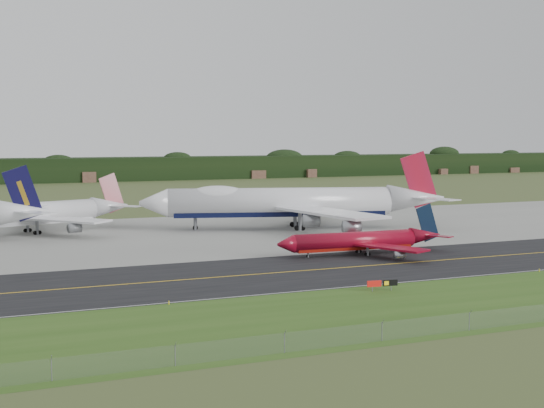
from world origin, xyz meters
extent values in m
plane|color=#35431F|center=(0.00, 0.00, 0.00)|extent=(600.00, 600.00, 0.00)
cube|color=#2E5017|center=(0.00, -35.00, 0.01)|extent=(400.00, 30.00, 0.01)
cube|color=black|center=(0.00, -4.00, 0.01)|extent=(400.00, 32.00, 0.02)
cube|color=gray|center=(0.00, 51.00, 0.01)|extent=(400.00, 78.00, 0.01)
cube|color=yellow|center=(0.00, -4.00, 0.03)|extent=(400.00, 0.40, 0.00)
cube|color=silver|center=(0.00, -19.50, 0.03)|extent=(400.00, 0.25, 0.00)
plane|color=slate|center=(0.00, -48.00, 1.10)|extent=(320.00, 0.00, 320.00)
cylinder|color=slate|center=(0.00, -48.00, 1.10)|extent=(0.10, 0.10, 2.20)
cube|color=black|center=(0.00, 275.00, 6.00)|extent=(700.00, 24.00, 12.00)
cylinder|color=silver|center=(12.65, 51.48, 6.79)|extent=(55.01, 21.75, 7.01)
cube|color=black|center=(12.65, 51.48, 4.51)|extent=(51.87, 19.31, 2.45)
cone|color=silver|center=(-17.21, 59.92, 6.79)|extent=(8.54, 8.62, 7.01)
cone|color=silver|center=(46.21, 41.99, 7.31)|extent=(15.92, 10.70, 7.01)
ellipsoid|color=silver|center=(-2.21, 55.68, 8.71)|extent=(15.38, 9.62, 4.47)
cube|color=silver|center=(17.63, 33.85, 5.56)|extent=(14.84, 32.42, 0.60)
cube|color=silver|center=(26.12, 63.90, 5.56)|extent=(27.94, 30.15, 0.60)
cube|color=#B5142D|center=(46.96, 41.78, 12.08)|extent=(9.85, 3.28, 14.52)
cylinder|color=gray|center=(13.67, 35.67, 3.65)|extent=(4.48, 3.87, 2.94)
cylinder|color=gray|center=(21.79, 64.41, 3.65)|extent=(4.48, 3.87, 2.94)
cylinder|color=gray|center=(16.07, 20.89, 3.65)|extent=(4.48, 3.87, 2.94)
cylinder|color=gray|center=(31.58, 75.76, 3.65)|extent=(4.48, 3.87, 2.94)
cylinder|color=black|center=(-7.52, 57.18, 0.63)|extent=(1.37, 0.89, 1.26)
cylinder|color=slate|center=(15.85, 46.57, 2.34)|extent=(1.21, 1.21, 4.69)
cylinder|color=black|center=(15.85, 46.57, 0.63)|extent=(1.39, 0.95, 1.26)
cylinder|color=slate|center=(17.95, 53.99, 2.34)|extent=(1.21, 1.21, 4.69)
cylinder|color=black|center=(17.95, 53.99, 0.63)|extent=(1.39, 0.95, 1.26)
cylinder|color=maroon|center=(9.47, 8.04, 2.80)|extent=(25.52, 4.47, 3.44)
cube|color=maroon|center=(9.47, 8.04, 1.69)|extent=(24.22, 3.56, 1.20)
cone|color=maroon|center=(-4.81, 8.62, 2.80)|extent=(3.31, 3.56, 3.44)
cone|color=maroon|center=(25.51, 7.39, 3.06)|extent=(6.84, 3.71, 3.44)
cube|color=maroon|center=(13.53, 0.79, 2.20)|extent=(9.69, 14.82, 0.39)
cube|color=maroon|center=(14.11, 14.93, 2.20)|extent=(10.57, 14.68, 0.39)
cube|color=#0B1931|center=(25.99, 7.37, 5.65)|extent=(5.43, 0.49, 7.82)
cylinder|color=gray|center=(13.14, -2.58, 1.26)|extent=(1.93, 1.52, 1.44)
cylinder|color=gray|center=(13.99, 18.32, 1.26)|extent=(1.93, 1.52, 1.44)
cylinder|color=black|center=(-0.18, 8.43, 0.31)|extent=(0.63, 0.30, 0.62)
cylinder|color=slate|center=(11.42, 6.07, 0.89)|extent=(0.50, 0.50, 1.77)
cylinder|color=black|center=(11.42, 6.07, 0.31)|extent=(0.63, 0.33, 0.62)
cylinder|color=slate|center=(11.57, 9.84, 0.89)|extent=(0.50, 0.50, 1.77)
cylinder|color=black|center=(11.57, 9.84, 0.31)|extent=(0.63, 0.33, 0.62)
cone|color=white|center=(-48.52, 55.08, 6.30)|extent=(12.36, 6.42, 6.25)
cube|color=black|center=(-47.82, 55.07, 10.43)|extent=(8.76, 0.62, 12.61)
cylinder|color=silver|center=(-47.87, 65.59, 4.82)|extent=(37.16, 16.05, 5.18)
cube|color=white|center=(-47.87, 65.59, 3.14)|extent=(34.99, 14.26, 1.81)
cone|color=silver|center=(-25.36, 72.60, 5.21)|extent=(10.94, 7.88, 5.18)
cube|color=silver|center=(-38.45, 57.33, 3.92)|extent=(19.37, 20.34, 0.47)
cube|color=silver|center=(-44.81, 77.74, 3.92)|extent=(9.54, 22.08, 0.47)
cube|color=red|center=(-24.81, 72.78, 8.58)|extent=(6.95, 2.52, 10.30)
cylinder|color=gray|center=(-37.23, 52.36, 2.50)|extent=(3.35, 2.92, 2.18)
cylinder|color=gray|center=(-46.62, 82.52, 2.50)|extent=(3.35, 2.92, 2.18)
cylinder|color=slate|center=(-44.17, 63.76, 1.63)|extent=(0.91, 0.91, 3.27)
cylinder|color=black|center=(-44.17, 63.76, 0.47)|extent=(1.03, 0.72, 0.93)
cylinder|color=slate|center=(-45.87, 69.20, 1.63)|extent=(0.91, 0.91, 3.27)
cylinder|color=black|center=(-45.87, 69.20, 0.47)|extent=(1.03, 0.72, 0.93)
cylinder|color=slate|center=(-5.03, -23.80, 0.35)|extent=(0.12, 0.12, 0.71)
cylinder|color=slate|center=(-2.03, -24.20, 0.35)|extent=(0.12, 0.12, 0.71)
cube|color=#9A100B|center=(-4.73, -23.84, 1.16)|extent=(2.23, 0.47, 0.91)
cube|color=black|center=(-2.83, -24.09, 1.16)|extent=(1.02, 0.31, 0.91)
cube|color=black|center=(-1.62, -24.25, 1.16)|extent=(1.23, 0.34, 0.91)
cylinder|color=yellow|center=(-35.22, -20.50, 0.25)|extent=(0.16, 0.16, 0.50)
cylinder|color=yellow|center=(-1.59, -20.50, 0.25)|extent=(0.16, 0.16, 0.50)
cylinder|color=yellow|center=(29.65, -20.50, 0.25)|extent=(0.16, 0.16, 0.50)
camera|label=1|loc=(-61.89, -120.13, 23.02)|focal=50.00mm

